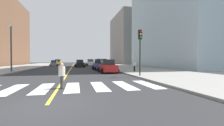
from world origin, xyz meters
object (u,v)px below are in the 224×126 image
at_px(car_blue_sixth, 101,65).
at_px(car_white_third, 90,63).
at_px(car_red_fourth, 108,67).
at_px(street_lamp, 11,43).
at_px(car_black_nearest, 80,64).
at_px(car_gray_second, 54,63).
at_px(pedestrian_crossing, 62,74).
at_px(car_yellow_fifth, 58,62).
at_px(pedestrian_waiting_east, 134,65).
at_px(traffic_light_near_corner, 140,43).

bearing_deg(car_blue_sixth, car_white_third, -92.82).
xyz_separation_m(car_red_fourth, street_lamp, (-13.43, 3.62, 3.35)).
height_order(car_black_nearest, car_gray_second, car_black_nearest).
xyz_separation_m(car_gray_second, pedestrian_crossing, (5.61, -38.56, 0.09)).
bearing_deg(car_yellow_fifth, car_gray_second, -89.04).
xyz_separation_m(car_white_third, car_blue_sixth, (-0.15, -22.51, -0.02)).
height_order(car_white_third, pedestrian_waiting_east, car_white_third).
height_order(car_black_nearest, car_red_fourth, car_black_nearest).
bearing_deg(traffic_light_near_corner, car_white_third, -86.07).
bearing_deg(street_lamp, car_blue_sixth, 8.30).
xyz_separation_m(car_black_nearest, pedestrian_crossing, (-1.68, -29.33, 0.02)).
xyz_separation_m(pedestrian_crossing, pedestrian_waiting_east, (9.24, 11.28, 0.15)).
bearing_deg(car_yellow_fifth, pedestrian_crossing, -82.78).
distance_m(car_black_nearest, car_white_third, 10.47).
relative_size(car_white_third, pedestrian_crossing, 2.85).
xyz_separation_m(car_white_third, traffic_light_near_corner, (2.33, -33.98, 2.61)).
bearing_deg(street_lamp, car_gray_second, 83.65).
relative_size(car_gray_second, car_red_fourth, 0.92).
bearing_deg(car_red_fourth, car_blue_sixth, -90.34).
bearing_deg(car_blue_sixth, car_black_nearest, -77.58).
bearing_deg(pedestrian_waiting_east, pedestrian_crossing, -176.23).
height_order(traffic_light_near_corner, pedestrian_crossing, traffic_light_near_corner).
xyz_separation_m(car_blue_sixth, traffic_light_near_corner, (2.48, -11.47, 2.63)).
distance_m(car_red_fourth, traffic_light_near_corner, 6.91).
relative_size(car_red_fourth, car_yellow_fifth, 0.94).
bearing_deg(car_red_fourth, pedestrian_crossing, 63.42).
xyz_separation_m(car_black_nearest, pedestrian_waiting_east, (7.56, -18.05, 0.16)).
distance_m(car_yellow_fifth, street_lamp, 34.32).
distance_m(traffic_light_near_corner, pedestrian_crossing, 9.53).
height_order(car_white_third, pedestrian_crossing, car_white_third).
xyz_separation_m(car_red_fourth, car_yellow_fifth, (-10.85, 37.68, 0.06)).
relative_size(traffic_light_near_corner, pedestrian_waiting_east, 3.00).
bearing_deg(pedestrian_waiting_east, car_blue_sixth, 80.96).
height_order(car_red_fourth, pedestrian_crossing, car_red_fourth).
bearing_deg(car_black_nearest, car_yellow_fifth, -71.92).
bearing_deg(car_gray_second, pedestrian_crossing, -83.96).
height_order(traffic_light_near_corner, street_lamp, street_lamp).
distance_m(car_white_third, car_red_fourth, 28.07).
height_order(car_black_nearest, pedestrian_crossing, car_black_nearest).
distance_m(car_black_nearest, car_blue_sixth, 13.08).
bearing_deg(car_gray_second, street_lamp, -98.59).
distance_m(pedestrian_crossing, street_lamp, 17.23).
relative_size(car_red_fourth, car_blue_sixth, 0.93).
bearing_deg(car_gray_second, car_blue_sixth, -66.28).
xyz_separation_m(car_red_fourth, pedestrian_crossing, (-5.17, -11.13, 0.02)).
bearing_deg(car_gray_second, car_yellow_fifth, 88.14).
bearing_deg(car_gray_second, car_black_nearest, -53.93).
xyz_separation_m(car_blue_sixth, street_lamp, (-13.30, -1.94, 3.29)).
xyz_separation_m(pedestrian_waiting_east, street_lamp, (-17.50, 3.46, 3.18)).
relative_size(car_black_nearest, car_red_fourth, 1.01).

